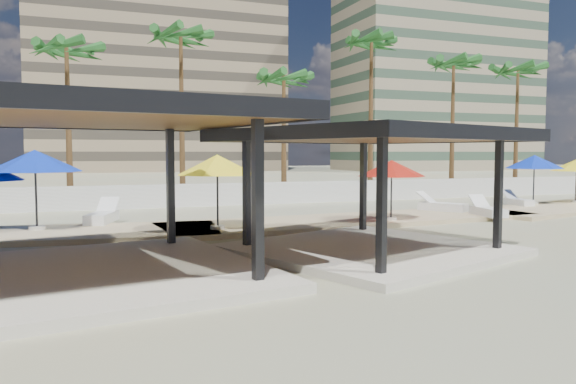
% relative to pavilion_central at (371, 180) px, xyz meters
% --- Properties ---
extents(ground, '(200.00, 200.00, 0.00)m').
position_rel_pavilion_central_xyz_m(ground, '(1.06, -0.61, -2.07)').
color(ground, tan).
rests_on(ground, ground).
extents(promenade, '(44.45, 7.97, 0.24)m').
position_rel_pavilion_central_xyz_m(promenade, '(3.06, 7.05, -2.01)').
color(promenade, '#C6B284').
rests_on(promenade, ground).
extents(boundary_wall, '(56.00, 0.30, 1.20)m').
position_rel_pavilion_central_xyz_m(boundary_wall, '(1.06, 15.39, -1.47)').
color(boundary_wall, silver).
rests_on(boundary_wall, ground).
extents(building_mid, '(38.00, 16.00, 30.40)m').
position_rel_pavilion_central_xyz_m(building_mid, '(5.06, 77.39, 12.20)').
color(building_mid, '#847259').
rests_on(building_mid, ground).
extents(building_east, '(32.00, 15.00, 36.40)m').
position_rel_pavilion_central_xyz_m(building_east, '(49.06, 65.39, 15.20)').
color(building_east, gray).
rests_on(building_east, ground).
extents(pavilion_central, '(8.73, 8.73, 3.47)m').
position_rel_pavilion_central_xyz_m(pavilion_central, '(0.00, 0.00, 0.00)').
color(pavilion_central, beige).
rests_on(pavilion_central, ground).
extents(pavilion_west, '(8.72, 8.72, 3.85)m').
position_rel_pavilion_central_xyz_m(pavilion_west, '(-7.40, -0.67, 0.23)').
color(pavilion_west, beige).
rests_on(pavilion_west, ground).
extents(umbrella_b, '(3.48, 3.48, 2.58)m').
position_rel_pavilion_central_xyz_m(umbrella_b, '(-3.10, 5.19, 0.33)').
color(umbrella_b, beige).
rests_on(umbrella_b, promenade).
extents(umbrella_c, '(3.43, 3.43, 2.36)m').
position_rel_pavilion_central_xyz_m(umbrella_c, '(3.92, 5.32, 0.14)').
color(umbrella_c, beige).
rests_on(umbrella_c, promenade).
extents(umbrella_d, '(3.08, 3.08, 2.53)m').
position_rel_pavilion_central_xyz_m(umbrella_d, '(14.34, 8.59, 0.29)').
color(umbrella_d, beige).
rests_on(umbrella_d, promenade).
extents(umbrella_f, '(3.35, 3.35, 2.75)m').
position_rel_pavilion_central_xyz_m(umbrella_f, '(-8.97, 7.19, 0.47)').
color(umbrella_f, beige).
rests_on(umbrella_f, promenade).
extents(lounger_a, '(1.46, 2.47, 0.89)m').
position_rel_pavilion_central_xyz_m(lounger_a, '(-6.76, 8.64, -1.67)').
color(lounger_a, white).
rests_on(lounger_a, promenade).
extents(lounger_b, '(1.13, 2.27, 0.82)m').
position_rel_pavilion_central_xyz_m(lounger_b, '(8.56, 5.24, -1.69)').
color(lounger_b, white).
rests_on(lounger_b, promenade).
extents(lounger_c, '(1.79, 2.32, 0.86)m').
position_rel_pavilion_central_xyz_m(lounger_c, '(7.95, 7.57, -1.68)').
color(lounger_c, white).
rests_on(lounger_c, promenade).
extents(lounger_d, '(0.82, 1.99, 0.73)m').
position_rel_pavilion_central_xyz_m(lounger_d, '(13.33, 8.63, -1.71)').
color(lounger_d, white).
rests_on(lounger_d, promenade).
extents(palm_c, '(3.00, 3.00, 8.94)m').
position_rel_pavilion_central_xyz_m(palm_c, '(-7.94, 17.49, 5.73)').
color(palm_c, brown).
rests_on(palm_c, ground).
extents(palm_d, '(3.00, 3.00, 10.16)m').
position_rel_pavilion_central_xyz_m(palm_d, '(-1.94, 18.29, 6.88)').
color(palm_d, brown).
rests_on(palm_d, ground).
extents(palm_e, '(3.00, 3.00, 8.06)m').
position_rel_pavilion_central_xyz_m(palm_e, '(4.06, 17.79, 4.90)').
color(palm_e, brown).
rests_on(palm_e, ground).
extents(palm_f, '(3.00, 3.00, 10.66)m').
position_rel_pavilion_central_xyz_m(palm_f, '(10.06, 17.99, 7.34)').
color(palm_f, brown).
rests_on(palm_f, ground).
extents(palm_g, '(3.00, 3.00, 9.57)m').
position_rel_pavilion_central_xyz_m(palm_g, '(16.06, 17.59, 6.33)').
color(palm_g, brown).
rests_on(palm_g, ground).
extents(palm_h, '(3.00, 3.00, 9.49)m').
position_rel_pavilion_central_xyz_m(palm_h, '(22.06, 18.19, 6.25)').
color(palm_h, brown).
rests_on(palm_h, ground).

